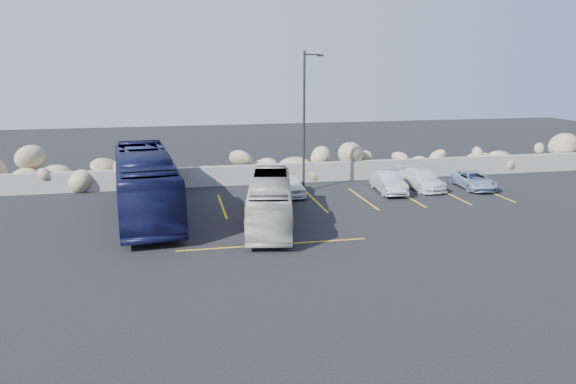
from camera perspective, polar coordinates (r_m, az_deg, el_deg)
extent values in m
plane|color=black|center=(23.48, 0.98, -5.37)|extent=(90.00, 90.00, 0.00)
cube|color=gray|center=(34.74, -3.38, 1.79)|extent=(60.00, 0.40, 1.20)
cube|color=gold|center=(29.75, -6.71, -1.42)|extent=(0.12, 5.00, 0.01)
cube|color=gold|center=(30.59, 2.85, -0.93)|extent=(0.12, 5.00, 0.01)
cube|color=gold|center=(31.37, 7.63, -0.68)|extent=(0.12, 5.00, 0.01)
cube|color=gold|center=(32.31, 11.98, -0.44)|extent=(0.12, 5.00, 0.01)
cube|color=gold|center=(33.43, 16.07, -0.22)|extent=(0.12, 5.00, 0.01)
cube|color=gold|center=(34.70, 19.88, -0.01)|extent=(0.12, 5.00, 0.01)
cube|color=gold|center=(23.47, -1.52, -5.37)|extent=(8.00, 0.12, 0.01)
cylinder|color=#2C2927|center=(32.25, 1.63, 7.03)|extent=(0.14, 0.14, 8.00)
cylinder|color=#2C2927|center=(32.17, 2.48, 13.79)|extent=(0.90, 0.08, 0.08)
cube|color=#2C2927|center=(32.28, 3.28, 13.69)|extent=(0.35, 0.18, 0.12)
imported|color=beige|center=(25.93, -1.84, -0.98)|extent=(3.36, 8.27, 2.24)
imported|color=#101237|center=(28.35, -14.28, 0.81)|extent=(3.70, 11.60, 3.18)
imported|color=white|center=(31.91, -0.02, 0.84)|extent=(1.62, 3.76, 1.26)
imported|color=#AFAFB4|center=(33.00, 10.16, 1.02)|extent=(1.59, 3.82, 1.23)
imported|color=white|center=(34.40, 13.41, 1.30)|extent=(1.83, 4.08, 1.16)
imported|color=#7E98B4|center=(35.29, 18.37, 1.15)|extent=(1.93, 3.72, 1.00)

